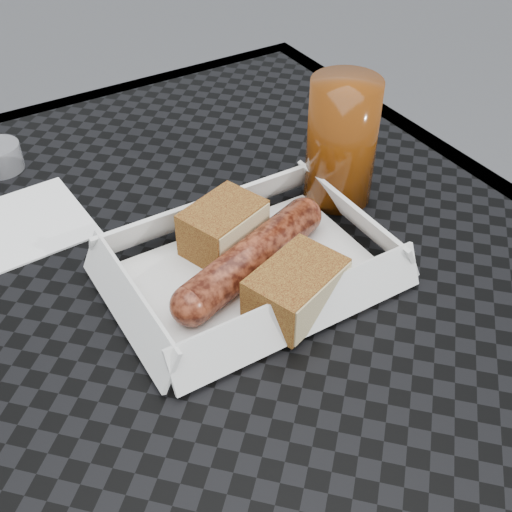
{
  "coord_description": "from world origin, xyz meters",
  "views": [
    {
      "loc": [
        -0.14,
        -0.4,
        1.14
      ],
      "look_at": [
        0.08,
        -0.04,
        0.78
      ],
      "focal_mm": 45.0,
      "sensor_mm": 36.0,
      "label": 1
    }
  ],
  "objects_px": {
    "patio_table": "(166,342)",
    "food_tray": "(250,273)",
    "drink_glass": "(342,142)",
    "bratwurst": "(252,257)"
  },
  "relations": [
    {
      "from": "food_tray",
      "to": "drink_glass",
      "type": "bearing_deg",
      "value": 22.54
    },
    {
      "from": "patio_table",
      "to": "drink_glass",
      "type": "distance_m",
      "value": 0.26
    },
    {
      "from": "food_tray",
      "to": "patio_table",
      "type": "bearing_deg",
      "value": 158.91
    },
    {
      "from": "patio_table",
      "to": "food_tray",
      "type": "bearing_deg",
      "value": -21.09
    },
    {
      "from": "bratwurst",
      "to": "drink_glass",
      "type": "xyz_separation_m",
      "value": [
        0.14,
        0.06,
        0.04
      ]
    },
    {
      "from": "food_tray",
      "to": "bratwurst",
      "type": "height_order",
      "value": "bratwurst"
    },
    {
      "from": "patio_table",
      "to": "bratwurst",
      "type": "bearing_deg",
      "value": -21.7
    },
    {
      "from": "bratwurst",
      "to": "patio_table",
      "type": "bearing_deg",
      "value": 158.3
    },
    {
      "from": "patio_table",
      "to": "bratwurst",
      "type": "xyz_separation_m",
      "value": [
        0.08,
        -0.03,
        0.1
      ]
    },
    {
      "from": "patio_table",
      "to": "drink_glass",
      "type": "relative_size",
      "value": 6.08
    }
  ]
}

